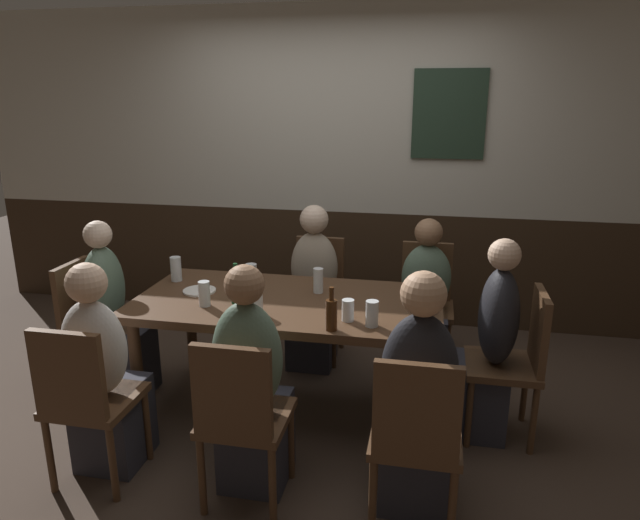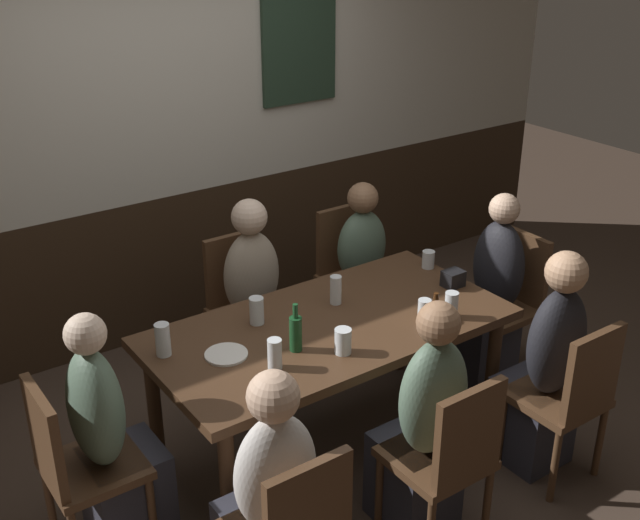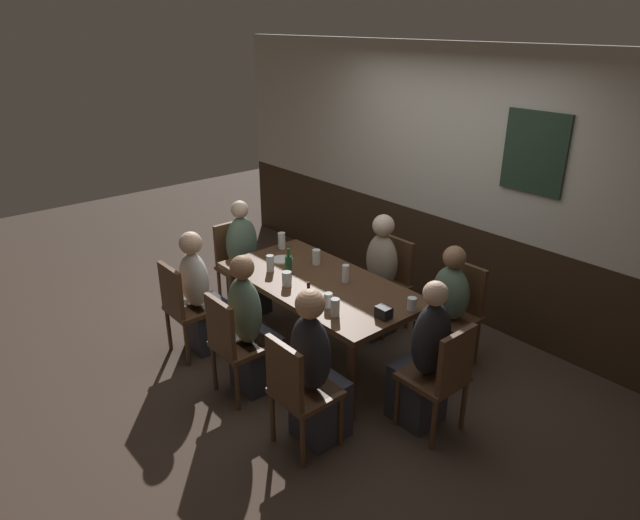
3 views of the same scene
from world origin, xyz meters
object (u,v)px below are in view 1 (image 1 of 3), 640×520
(pint_glass_amber, at_px, (176,270))
(plate_white_large, at_px, (199,291))
(tumbler_water, at_px, (318,282))
(pint_glass_pale, at_px, (251,276))
(dining_table, at_px, (288,312))
(chair_mid_near, at_px, (241,414))
(beer_glass_tall, at_px, (204,295))
(beer_glass_half, at_px, (433,291))
(person_right_far, at_px, (424,310))
(chair_right_far, at_px, (425,297))
(pint_glass_stout, at_px, (256,305))
(condiment_caddy, at_px, (423,305))
(chair_left_near, at_px, (85,396))
(beer_bottle_green, at_px, (236,288))
(person_mid_far, at_px, (313,298))
(chair_head_west, at_px, (91,321))
(highball_clear, at_px, (372,315))
(person_mid_near, at_px, (252,396))
(chair_mid_far, at_px, (318,290))
(chair_right_near, at_px, (416,434))
(person_head_west, at_px, (114,324))
(person_head_east, at_px, (486,355))
(tumbler_short, at_px, (348,312))
(beer_bottle_brown, at_px, (331,314))
(person_left_near, at_px, (104,383))
(chair_head_east, at_px, (516,356))

(pint_glass_amber, xyz_separation_m, plate_white_large, (0.23, -0.17, -0.06))
(tumbler_water, bearing_deg, pint_glass_pale, 173.24)
(dining_table, bearing_deg, chair_mid_near, -90.00)
(beer_glass_tall, bearing_deg, beer_glass_half, 17.31)
(person_right_far, bearing_deg, chair_right_far, 90.00)
(chair_right_far, bearing_deg, dining_table, -132.31)
(pint_glass_stout, distance_m, condiment_caddy, 0.93)
(chair_right_far, bearing_deg, chair_left_near, -132.31)
(beer_bottle_green, bearing_deg, beer_glass_half, 16.04)
(person_mid_far, relative_size, tumbler_water, 7.58)
(chair_head_west, distance_m, chair_right_far, 2.28)
(highball_clear, relative_size, condiment_caddy, 1.26)
(chair_right_far, relative_size, person_mid_near, 0.75)
(beer_glass_half, xyz_separation_m, beer_bottle_green, (-1.12, -0.32, 0.05))
(chair_mid_far, relative_size, plate_white_large, 4.39)
(chair_right_near, height_order, person_head_west, person_head_west)
(person_head_east, height_order, plate_white_large, person_head_east)
(chair_right_far, distance_m, condiment_caddy, 0.97)
(chair_right_far, height_order, highball_clear, same)
(chair_left_near, height_order, tumbler_water, tumbler_water)
(tumbler_short, relative_size, beer_bottle_brown, 0.51)
(pint_glass_pale, distance_m, beer_bottle_green, 0.33)
(person_head_east, height_order, tumbler_short, person_head_east)
(dining_table, relative_size, person_mid_near, 1.53)
(highball_clear, distance_m, pint_glass_stout, 0.65)
(person_left_near, xyz_separation_m, highball_clear, (1.33, 0.41, 0.32))
(pint_glass_pale, bearing_deg, chair_mid_near, -74.87)
(chair_head_east, relative_size, highball_clear, 6.33)
(person_right_far, distance_m, pint_glass_pale, 1.24)
(person_mid_near, bearing_deg, person_right_far, 60.77)
(chair_mid_near, xyz_separation_m, chair_head_east, (1.32, 0.87, 0.00))
(person_left_near, height_order, beer_bottle_green, person_left_near)
(person_head_east, distance_m, beer_bottle_green, 1.48)
(chair_left_near, xyz_separation_m, person_mid_near, (0.79, 0.16, -0.00))
(dining_table, relative_size, chair_left_near, 2.05)
(chair_head_west, bearing_deg, condiment_caddy, -1.36)
(chair_mid_near, relative_size, chair_mid_far, 1.00)
(plate_white_large, bearing_deg, chair_right_far, 31.87)
(chair_right_far, relative_size, person_right_far, 0.80)
(chair_mid_far, xyz_separation_m, tumbler_water, (0.15, -0.72, 0.31))
(chair_right_near, relative_size, pint_glass_pale, 6.34)
(person_head_west, relative_size, pint_glass_stout, 9.47)
(person_right_far, xyz_separation_m, tumbler_water, (-0.64, -0.55, 0.35))
(person_left_near, bearing_deg, chair_right_near, -5.85)
(beer_glass_half, bearing_deg, pint_glass_stout, -153.89)
(chair_left_near, xyz_separation_m, pint_glass_stout, (0.68, 0.61, 0.30))
(chair_left_near, height_order, pint_glass_stout, chair_left_near)
(chair_right_far, xyz_separation_m, person_mid_near, (-0.79, -1.58, -0.00))
(person_mid_near, height_order, pint_glass_stout, person_mid_near)
(chair_head_east, bearing_deg, beer_glass_tall, -173.69)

